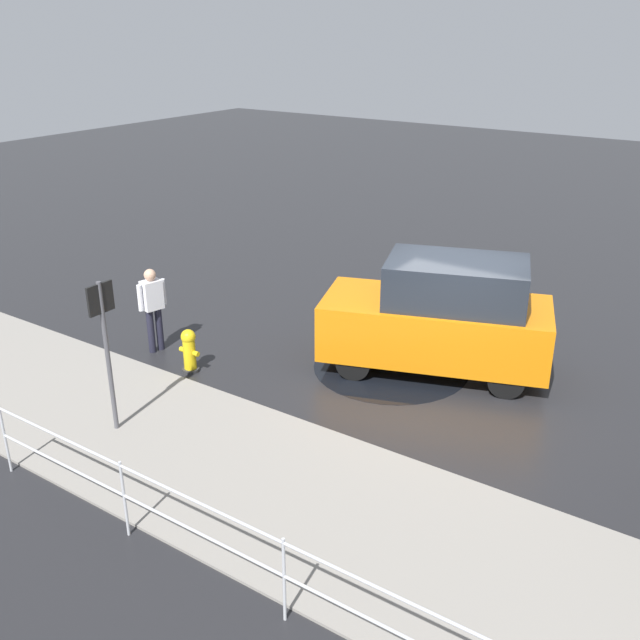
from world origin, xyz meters
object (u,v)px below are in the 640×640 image
Objects in this scene: moving_hatchback at (440,316)px; pedestrian at (153,303)px; fire_hydrant at (189,351)px; sign_post at (105,336)px.

pedestrian is at bearing 25.39° from moving_hatchback.
fire_hydrant is 2.44m from sign_post.
moving_hatchback is 5.24m from pedestrian.
sign_post is at bearing 102.25° from fire_hydrant.
sign_post is (-1.59, 2.36, 0.62)m from pedestrian.
moving_hatchback is 5.61m from sign_post.
fire_hydrant is 0.33× the size of sign_post.
pedestrian is at bearing -56.10° from sign_post.
pedestrian is 0.68× the size of sign_post.
moving_hatchback is 2.62× the size of pedestrian.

